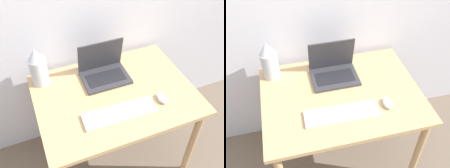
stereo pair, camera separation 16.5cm
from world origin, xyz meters
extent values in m
cube|color=tan|center=(0.00, 0.39, 0.74)|extent=(1.04, 0.78, 0.03)
cylinder|color=tan|center=(0.47, 0.06, 0.36)|extent=(0.05, 0.05, 0.73)
cylinder|color=tan|center=(-0.47, 0.73, 0.36)|extent=(0.05, 0.05, 0.73)
cylinder|color=tan|center=(0.47, 0.73, 0.36)|extent=(0.05, 0.05, 0.73)
cube|color=#333338|center=(-0.01, 0.55, 0.77)|extent=(0.32, 0.24, 0.02)
cube|color=black|center=(-0.01, 0.53, 0.78)|extent=(0.26, 0.13, 0.00)
cube|color=#333338|center=(-0.01, 0.64, 0.89)|extent=(0.32, 0.05, 0.24)
cube|color=#0F1938|center=(-0.01, 0.65, 0.90)|extent=(0.28, 0.04, 0.20)
cube|color=silver|center=(-0.04, 0.21, 0.77)|extent=(0.46, 0.14, 0.02)
cube|color=#B2B2B2|center=(-0.04, 0.21, 0.78)|extent=(0.42, 0.12, 0.00)
ellipsoid|color=silver|center=(0.25, 0.22, 0.77)|extent=(0.06, 0.10, 0.03)
cylinder|color=silver|center=(-0.43, 0.68, 0.85)|extent=(0.11, 0.11, 0.20)
cone|color=silver|center=(-0.43, 0.68, 0.99)|extent=(0.11, 0.11, 0.08)
camera|label=1|loc=(-0.48, -0.74, 1.98)|focal=42.00mm
camera|label=2|loc=(-0.32, -0.79, 1.98)|focal=42.00mm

